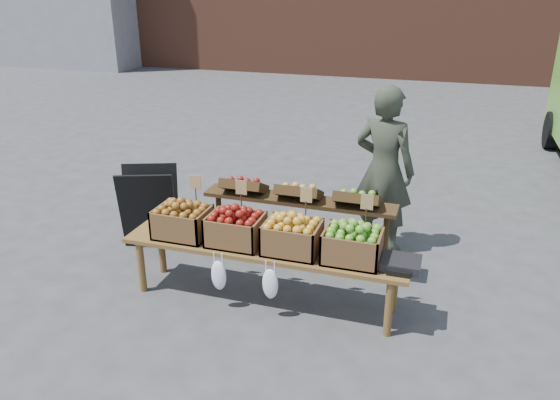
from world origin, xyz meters
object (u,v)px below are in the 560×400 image
(back_table, at_px, (299,223))
(crate_red_apples, at_px, (292,238))
(display_bench, at_px, (264,274))
(crate_green_apples, at_px, (352,246))
(weighing_scale, at_px, (401,263))
(chalkboard_sign, at_px, (149,207))
(crate_golden_apples, at_px, (182,222))
(vendor, at_px, (384,170))
(crate_russet_pears, at_px, (236,230))

(back_table, bearing_deg, crate_red_apples, -78.78)
(display_bench, relative_size, crate_green_apples, 5.40)
(back_table, relative_size, weighing_scale, 6.18)
(chalkboard_sign, distance_m, crate_golden_apples, 1.12)
(chalkboard_sign, relative_size, crate_red_apples, 1.89)
(vendor, height_order, back_table, vendor)
(crate_golden_apples, distance_m, crate_green_apples, 1.65)
(crate_red_apples, bearing_deg, crate_green_apples, 0.00)
(back_table, xyz_separation_m, display_bench, (-0.13, -0.72, -0.24))
(chalkboard_sign, height_order, back_table, back_table)
(crate_golden_apples, height_order, crate_red_apples, same)
(chalkboard_sign, height_order, crate_red_apples, chalkboard_sign)
(vendor, relative_size, chalkboard_sign, 1.98)
(back_table, distance_m, display_bench, 0.77)
(crate_golden_apples, bearing_deg, crate_red_apples, 0.00)
(crate_russet_pears, height_order, weighing_scale, crate_russet_pears)
(crate_green_apples, bearing_deg, chalkboard_sign, 163.46)
(back_table, xyz_separation_m, crate_russet_pears, (-0.41, -0.72, 0.19))
(display_bench, height_order, weighing_scale, weighing_scale)
(crate_red_apples, distance_m, weighing_scale, 0.98)
(display_bench, height_order, crate_green_apples, crate_green_apples)
(vendor, bearing_deg, back_table, 60.49)
(back_table, relative_size, crate_red_apples, 4.20)
(crate_russet_pears, distance_m, weighing_scale, 1.53)
(vendor, height_order, display_bench, vendor)
(display_bench, bearing_deg, weighing_scale, -0.00)
(crate_russet_pears, bearing_deg, weighing_scale, -0.00)
(chalkboard_sign, distance_m, crate_red_apples, 2.06)
(chalkboard_sign, distance_m, display_bench, 1.80)
(crate_russet_pears, bearing_deg, display_bench, 0.00)
(crate_russet_pears, xyz_separation_m, crate_red_apples, (0.55, 0.00, 0.00))
(display_bench, xyz_separation_m, crate_red_apples, (0.27, 0.00, 0.42))
(chalkboard_sign, height_order, crate_golden_apples, chalkboard_sign)
(display_bench, bearing_deg, crate_green_apples, 0.00)
(crate_russet_pears, relative_size, weighing_scale, 1.47)
(crate_russet_pears, xyz_separation_m, crate_green_apples, (1.10, 0.00, 0.00))
(chalkboard_sign, xyz_separation_m, crate_russet_pears, (1.36, -0.73, 0.24))
(chalkboard_sign, bearing_deg, crate_green_apples, -37.25)
(display_bench, distance_m, weighing_scale, 1.29)
(vendor, xyz_separation_m, display_bench, (-0.88, -1.48, -0.65))
(crate_golden_apples, distance_m, crate_russet_pears, 0.55)
(vendor, relative_size, crate_green_apples, 3.75)
(vendor, xyz_separation_m, crate_green_apples, (-0.06, -1.48, -0.23))
(display_bench, height_order, crate_red_apples, crate_red_apples)
(back_table, xyz_separation_m, crate_red_apples, (0.14, -0.72, 0.19))
(crate_red_apples, xyz_separation_m, weighing_scale, (0.97, -0.00, -0.10))
(crate_red_apples, relative_size, weighing_scale, 1.47)
(display_bench, relative_size, weighing_scale, 7.94)
(vendor, height_order, crate_green_apples, vendor)
(crate_golden_apples, xyz_separation_m, weighing_scale, (2.08, -0.00, -0.10))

